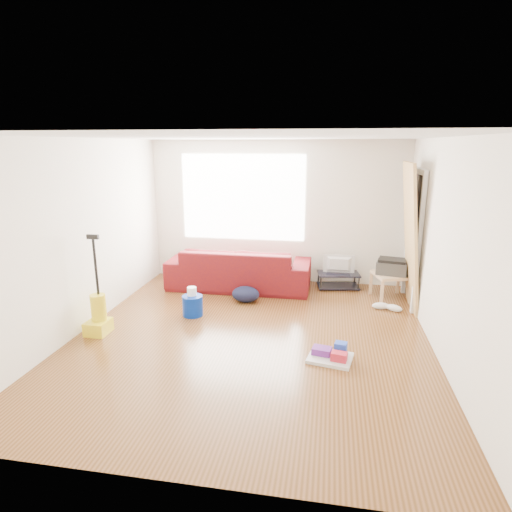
% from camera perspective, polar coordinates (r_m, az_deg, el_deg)
% --- Properties ---
extents(room, '(4.51, 5.01, 2.51)m').
position_cam_1_polar(room, '(5.34, 0.28, 2.07)').
color(room, '#513112').
rests_on(room, ground).
extents(sofa, '(2.42, 0.95, 0.71)m').
position_cam_1_polar(sofa, '(7.49, -2.20, -4.16)').
color(sofa, '#4A0B16').
rests_on(sofa, ground).
extents(tv_stand, '(0.76, 0.50, 0.26)m').
position_cam_1_polar(tv_stand, '(7.56, 10.90, -3.14)').
color(tv_stand, black).
rests_on(tv_stand, ground).
extents(tv, '(0.53, 0.07, 0.31)m').
position_cam_1_polar(tv, '(7.48, 11.00, -1.12)').
color(tv, black).
rests_on(tv, tv_stand).
extents(side_table, '(0.64, 0.64, 0.42)m').
position_cam_1_polar(side_table, '(7.18, 17.55, -2.75)').
color(side_table, tan).
rests_on(side_table, ground).
extents(printer, '(0.52, 0.44, 0.24)m').
position_cam_1_polar(printer, '(7.13, 17.67, -1.34)').
color(printer, '#383838').
rests_on(printer, side_table).
extents(bucket, '(0.33, 0.33, 0.30)m').
position_cam_1_polar(bucket, '(6.37, -8.40, -7.81)').
color(bucket, '#04258F').
rests_on(bucket, ground).
extents(toilet_paper, '(0.13, 0.13, 0.12)m').
position_cam_1_polar(toilet_paper, '(6.32, -8.51, -5.94)').
color(toilet_paper, white).
rests_on(toilet_paper, bucket).
extents(cleaning_tray, '(0.56, 0.48, 0.18)m').
position_cam_1_polar(cleaning_tray, '(5.16, 10.02, -12.86)').
color(cleaning_tray, silver).
rests_on(cleaning_tray, ground).
extents(backpack, '(0.48, 0.41, 0.24)m').
position_cam_1_polar(backpack, '(6.83, -1.38, -6.07)').
color(backpack, '#111833').
rests_on(backpack, ground).
extents(sneakers, '(0.46, 0.23, 0.10)m').
position_cam_1_polar(sneakers, '(6.76, 17.08, -6.51)').
color(sneakers, silver).
rests_on(sneakers, ground).
extents(vacuum, '(0.28, 0.31, 1.32)m').
position_cam_1_polar(vacuum, '(6.03, -20.29, -7.43)').
color(vacuum, yellow).
rests_on(vacuum, ground).
extents(door_panel, '(0.27, 0.87, 2.18)m').
position_cam_1_polar(door_panel, '(7.00, 19.15, -6.39)').
color(door_panel, tan).
rests_on(door_panel, ground).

